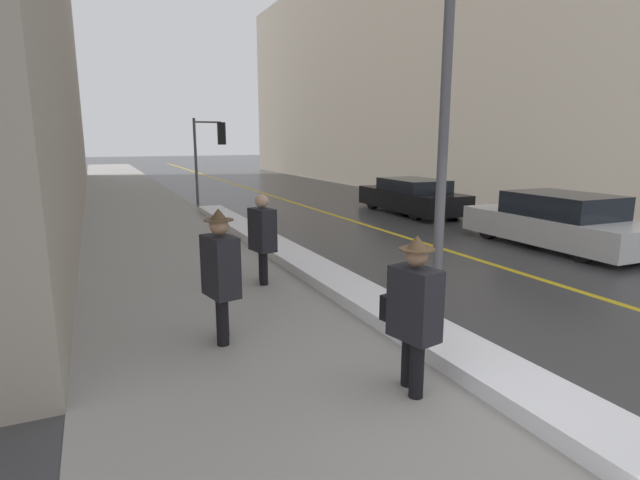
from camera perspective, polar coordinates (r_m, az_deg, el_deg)
The scene contains 12 objects.
ground_plane at distance 5.34m, azimuth 23.47°, elevation -18.78°, with size 160.00×160.00×0.00m, color #38383A.
sidewalk_slab at distance 18.25m, azimuth -19.18°, elevation 2.61°, with size 4.00×80.00×0.01m.
road_centre_stripe at distance 19.70m, azimuth -1.52°, elevation 3.84°, with size 0.16×80.00×0.00m.
snow_bank_curb at distance 10.92m, azimuth -3.24°, elevation -1.84°, with size 0.81×16.92×0.20m.
building_facade_right at distance 30.23m, azimuth 9.62°, elevation 18.44°, with size 6.00×36.00×12.75m.
lamp_post at distance 6.12m, azimuth 13.95°, elevation 11.91°, with size 0.28×0.28×4.44m.
traffic_light_near at distance 21.23m, azimuth -12.22°, elevation 10.84°, with size 1.31×0.32×3.44m.
pedestrian_with_shoulder_bag at distance 5.21m, azimuth 10.66°, elevation -7.72°, with size 0.40×0.75×1.68m.
pedestrian_in_fedora at distance 6.49m, azimuth -11.29°, elevation -3.45°, with size 0.42×0.59×1.76m.
pedestrian_trailing at distance 9.07m, azimuth -6.60°, elevation 0.61°, with size 0.41×0.58×1.64m.
parked_car_white at distance 13.56m, azimuth 25.53°, elevation 1.87°, with size 1.91×4.69×1.32m.
parked_car_black at distance 18.26m, azimuth 10.42°, elevation 4.91°, with size 1.95×4.84×1.22m.
Camera 1 is at (-3.57, -3.00, 2.60)m, focal length 28.00 mm.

